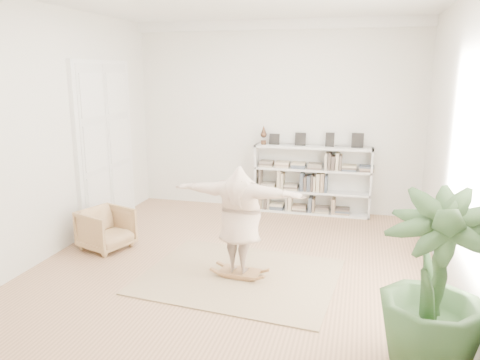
# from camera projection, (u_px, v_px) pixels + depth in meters

# --- Properties ---
(floor) EXTENTS (6.00, 6.00, 0.00)m
(floor) POSITION_uv_depth(u_px,v_px,m) (236.00, 266.00, 6.59)
(floor) COLOR #8C6548
(floor) RESTS_ON ground
(room_shell) EXTENTS (6.00, 6.00, 6.00)m
(room_shell) POSITION_uv_depth(u_px,v_px,m) (277.00, 24.00, 8.55)
(room_shell) COLOR silver
(room_shell) RESTS_ON floor
(doors) EXTENTS (0.09, 1.78, 2.92)m
(doors) POSITION_uv_depth(u_px,v_px,m) (106.00, 146.00, 8.15)
(doors) COLOR white
(doors) RESTS_ON floor
(bookshelf) EXTENTS (2.20, 0.35, 1.64)m
(bookshelf) POSITION_uv_depth(u_px,v_px,m) (312.00, 181.00, 8.91)
(bookshelf) COLOR silver
(bookshelf) RESTS_ON floor
(armchair) EXTENTS (0.88, 0.87, 0.63)m
(armchair) POSITION_uv_depth(u_px,v_px,m) (106.00, 229.00, 7.17)
(armchair) COLOR tan
(armchair) RESTS_ON floor
(rug) EXTENTS (2.68, 2.23, 0.02)m
(rug) POSITION_uv_depth(u_px,v_px,m) (240.00, 276.00, 6.23)
(rug) COLOR tan
(rug) RESTS_ON floor
(rocker_board) EXTENTS (0.55, 0.36, 0.11)m
(rocker_board) POSITION_uv_depth(u_px,v_px,m) (240.00, 272.00, 6.22)
(rocker_board) COLOR olive
(rocker_board) RESTS_ON rug
(person) EXTENTS (1.79, 0.64, 1.42)m
(person) POSITION_uv_depth(u_px,v_px,m) (240.00, 217.00, 6.04)
(person) COLOR #CAAC97
(person) RESTS_ON rocker_board
(houseplant) EXTENTS (1.13, 1.13, 1.68)m
(houseplant) POSITION_uv_depth(u_px,v_px,m) (434.00, 284.00, 4.14)
(houseplant) COLOR #2D4B25
(houseplant) RESTS_ON floor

